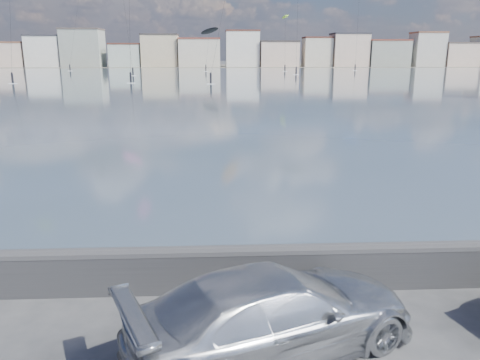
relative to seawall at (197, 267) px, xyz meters
name	(u,v)px	position (x,y,z in m)	size (l,w,h in m)	color
bay_water	(214,79)	(0.00, 88.80, -0.58)	(500.00, 177.00, 0.00)	#394C53
far_shore_strip	(215,66)	(0.00, 197.30, -0.57)	(500.00, 60.00, 0.00)	#4C473D
seawall	(197,267)	(0.00, 0.00, 0.00)	(400.00, 0.36, 1.08)	#28282B
far_buildings	(218,51)	(1.31, 183.30, 5.44)	(240.79, 13.26, 14.60)	#CCB293
car_silver	(275,313)	(1.43, -2.24, 0.19)	(2.15, 5.28, 1.53)	silver
kitesurfer_0	(285,18)	(22.13, 143.32, 15.31)	(3.67, 14.94, 17.23)	#8CD826
kitesurfer_12	(209,32)	(-1.55, 147.16, 11.34)	(7.23, 18.30, 13.81)	black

